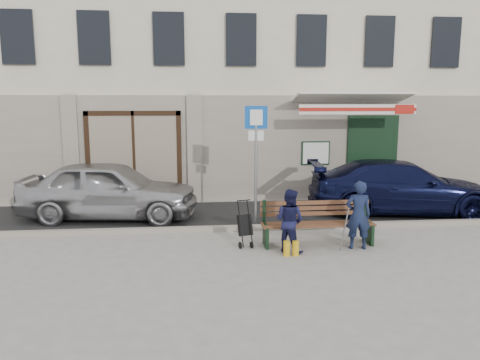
{
  "coord_description": "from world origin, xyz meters",
  "views": [
    {
      "loc": [
        -1.43,
        -9.16,
        3.02
      ],
      "look_at": [
        -0.36,
        1.6,
        1.2
      ],
      "focal_mm": 35.0,
      "sensor_mm": 36.0,
      "label": 1
    }
  ],
  "objects": [
    {
      "name": "woman",
      "position": [
        0.46,
        -0.15,
        0.65
      ],
      "size": [
        0.8,
        0.79,
        1.3
      ],
      "primitive_type": "imported",
      "rotation": [
        0.0,
        0.0,
        2.41
      ],
      "color": "#15163A",
      "rests_on": "ground"
    },
    {
      "name": "bench",
      "position": [
        1.12,
        0.26,
        0.46
      ],
      "size": [
        2.4,
        1.17,
        0.98
      ],
      "color": "brown",
      "rests_on": "ground"
    },
    {
      "name": "car_navy",
      "position": [
        4.17,
        2.88,
        0.72
      ],
      "size": [
        5.2,
        2.67,
        1.44
      ],
      "primitive_type": "imported",
      "rotation": [
        0.0,
        0.0,
        1.44
      ],
      "color": "black",
      "rests_on": "ground"
    },
    {
      "name": "stroller",
      "position": [
        -0.39,
        0.33,
        0.43
      ],
      "size": [
        0.34,
        0.44,
        0.97
      ],
      "rotation": [
        0.0,
        0.0,
        0.31
      ],
      "color": "black",
      "rests_on": "ground"
    },
    {
      "name": "building",
      "position": [
        0.01,
        8.45,
        4.97
      ],
      "size": [
        20.0,
        8.27,
        10.0
      ],
      "color": "beige",
      "rests_on": "ground"
    },
    {
      "name": "asphalt_lane",
      "position": [
        0.0,
        3.1,
        0.01
      ],
      "size": [
        60.0,
        3.2,
        0.01
      ],
      "primitive_type": "cube",
      "color": "#282828",
      "rests_on": "ground"
    },
    {
      "name": "ground",
      "position": [
        0.0,
        0.0,
        0.0
      ],
      "size": [
        80.0,
        80.0,
        0.0
      ],
      "primitive_type": "plane",
      "color": "#9E9991",
      "rests_on": "ground"
    },
    {
      "name": "car_silver",
      "position": [
        -3.63,
        2.98,
        0.77
      ],
      "size": [
        4.7,
        2.35,
        1.54
      ],
      "primitive_type": "imported",
      "rotation": [
        0.0,
        0.0,
        1.45
      ],
      "color": "#ABACB0",
      "rests_on": "ground"
    },
    {
      "name": "man",
      "position": [
        1.91,
        -0.09,
        0.72
      ],
      "size": [
        0.56,
        0.4,
        1.43
      ],
      "primitive_type": "imported",
      "rotation": [
        0.0,
        0.0,
        3.02
      ],
      "color": "#151E3A",
      "rests_on": "ground"
    },
    {
      "name": "parking_sign",
      "position": [
        0.06,
        1.95,
        1.98
      ],
      "size": [
        0.54,
        0.08,
        2.92
      ],
      "rotation": [
        0.0,
        0.0,
        -0.06
      ],
      "color": "gray",
      "rests_on": "ground"
    },
    {
      "name": "curb",
      "position": [
        0.0,
        1.5,
        0.06
      ],
      "size": [
        60.0,
        0.18,
        0.12
      ],
      "primitive_type": "cube",
      "color": "#9E9384",
      "rests_on": "ground"
    }
  ]
}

